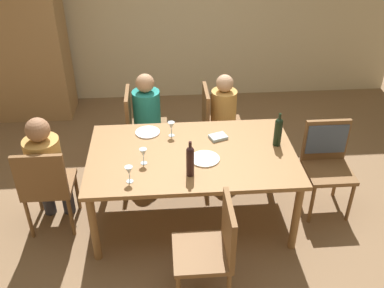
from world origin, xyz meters
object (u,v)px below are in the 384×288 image
Objects in this scene: chair_far_right at (215,121)px; wine_bottle_tall_green at (278,131)px; wine_glass_near_right at (143,153)px; dinner_plate_host at (205,159)px; dining_table at (192,160)px; wine_glass_near_left at (129,171)px; person_man_guest at (226,112)px; chair_right_end at (327,153)px; chair_near at (213,246)px; chair_far_left at (140,123)px; chair_left_end at (46,184)px; person_man_bearded at (46,165)px; dinner_plate_guest_left at (148,132)px; armoire_cabinet at (20,37)px; wine_glass_centre at (171,126)px; wine_bottle_dark_red at (190,160)px; person_woman_host at (149,114)px.

wine_bottle_tall_green is (0.47, -0.87, 0.36)m from chair_far_right.
wine_glass_near_right is 0.56× the size of dinner_plate_host.
dining_table is 12.72× the size of wine_glass_near_left.
dining_table is at bearing -25.35° from person_man_guest.
chair_right_end and chair_near have the same top height.
chair_far_left and chair_left_end have the same top height.
dinner_plate_host is at bearing 22.63° from wine_glass_near_left.
person_man_guest is at bearing 90.00° from chair_far_left.
wine_glass_near_left is at bearing -27.60° from person_man_bearded.
chair_left_end is at bearing -152.46° from dinner_plate_guest_left.
armoire_cabinet is 3.13m from dining_table.
chair_left_end is 2.17m from wine_bottle_tall_green.
chair_far_right is 3.80× the size of dinner_plate_guest_left.
chair_far_right reaches higher than dinner_plate_host.
chair_right_end is 3.80× the size of dinner_plate_guest_left.
person_man_guest is 0.92m from wine_glass_centre.
armoire_cabinet is 2.01× the size of person_man_guest.
chair_far_right is at bearing 29.10° from person_man_bearded.
wine_bottle_dark_red reaches higher than wine_glass_near_right.
dinner_plate_guest_left is at bearing -49.68° from armoire_cabinet.
armoire_cabinet is at bearing 119.00° from wine_glass_near_left.
chair_far_right is 1.38m from wine_bottle_dark_red.
armoire_cabinet reaches higher than chair_far_right.
wine_glass_centre is (-0.51, -0.63, 0.32)m from chair_far_right.
wine_glass_near_left is (-0.55, -0.38, 0.18)m from dining_table.
person_man_bearded reaches higher than dinner_plate_guest_left.
armoire_cabinet reaches higher than person_woman_host.
chair_right_end is at bearing 2.11° from person_man_bearded.
chair_far_left is 0.82× the size of person_woman_host.
wine_glass_near_left and wine_glass_centre have the same top height.
chair_right_end reaches higher than wine_glass_centre.
dining_table is at bearing 83.02° from wine_bottle_dark_red.
dinner_plate_guest_left is at bearing 10.62° from chair_far_left.
wine_glass_near_left is (-1.88, -0.51, 0.26)m from chair_right_end.
person_man_guest is 1.68m from wine_glass_near_left.
wine_bottle_tall_green is (0.80, 0.08, 0.22)m from dining_table.
person_man_bearded is at bearing -72.60° from armoire_cabinet.
dinner_plate_host is (-0.70, -0.19, -0.14)m from wine_bottle_tall_green.
chair_right_end is (2.66, 0.21, 0.06)m from chair_left_end.
wine_bottle_tall_green is 2.22× the size of wine_glass_near_right.
dinner_plate_guest_left reaches higher than dining_table.
person_woman_host is 1.10m from wine_glass_near_right.
person_man_guest is at bearing 72.04° from dinner_plate_host.
chair_near is 1.45m from dinner_plate_guest_left.
person_man_bearded is 7.78× the size of wine_glass_centre.
wine_bottle_tall_green is at bearing -13.70° from wine_glass_centre.
chair_near is 2.78× the size of wine_bottle_tall_green.
person_man_guest is 0.97m from wine_bottle_tall_green.
chair_right_end is at bearing 8.03° from wine_glass_near_right.
person_man_guest is 3.27× the size of wine_bottle_tall_green.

